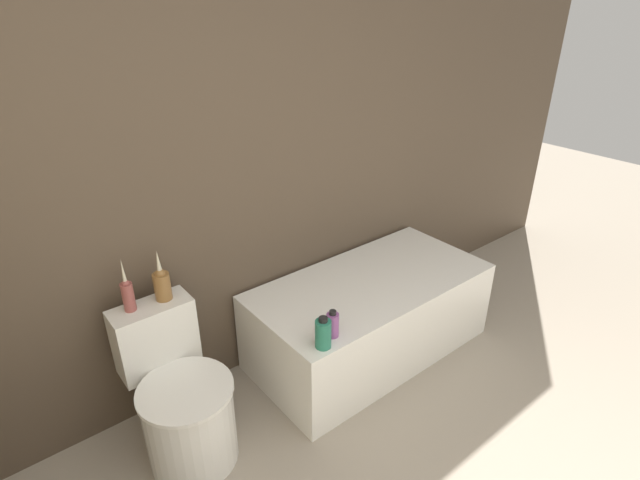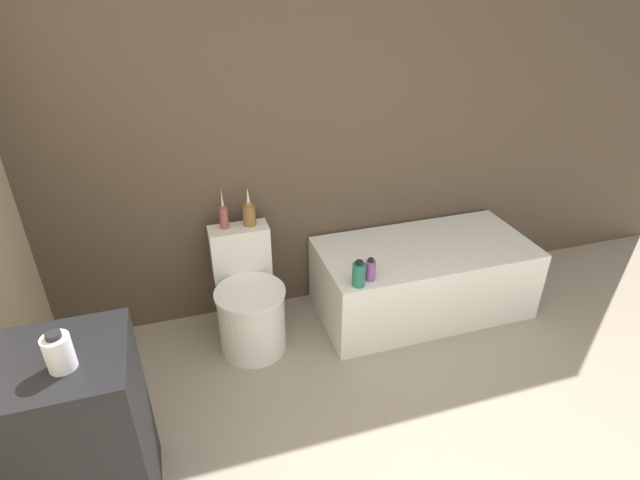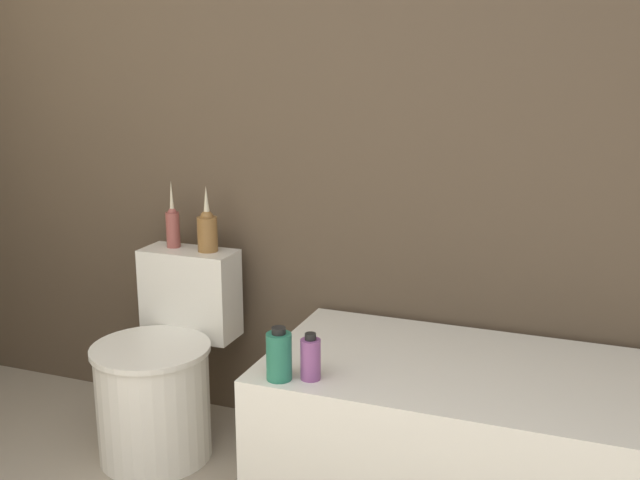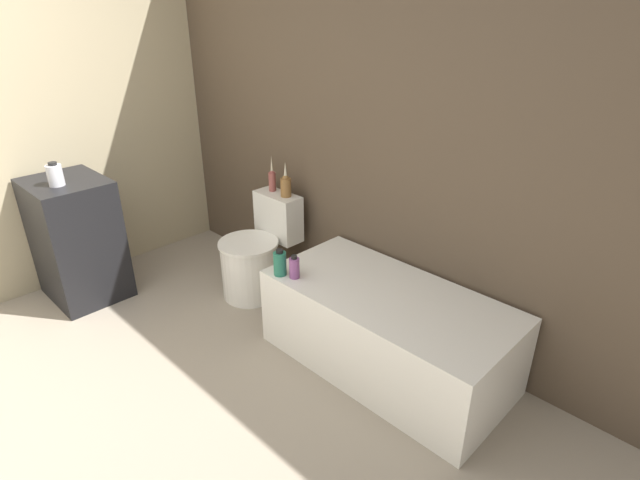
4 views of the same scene
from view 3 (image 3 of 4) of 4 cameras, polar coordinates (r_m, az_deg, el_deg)
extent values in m
cube|color=brown|center=(2.81, -0.86, 10.76)|extent=(6.40, 0.06, 2.60)
cube|color=white|center=(2.53, 12.76, -14.93)|extent=(1.44, 0.71, 0.50)
cube|color=#B7BCC6|center=(2.42, 13.08, -9.82)|extent=(1.24, 0.51, 0.01)
cylinder|color=white|center=(2.88, -12.56, -12.09)|extent=(0.41, 0.41, 0.41)
cylinder|color=white|center=(2.80, -12.79, -8.09)|extent=(0.43, 0.43, 0.02)
cube|color=white|center=(2.98, -9.85, -3.98)|extent=(0.37, 0.17, 0.35)
cylinder|color=#994C47|center=(2.98, -11.13, 0.77)|extent=(0.05, 0.05, 0.14)
sphere|color=#994C47|center=(2.96, -11.20, 2.08)|extent=(0.03, 0.03, 0.03)
cone|color=beige|center=(2.95, -11.26, 3.27)|extent=(0.02, 0.02, 0.13)
cylinder|color=olive|center=(2.89, -8.57, 0.44)|extent=(0.08, 0.08, 0.13)
sphere|color=olive|center=(2.88, -8.62, 1.73)|extent=(0.05, 0.05, 0.05)
cone|color=beige|center=(2.87, -8.66, 2.91)|extent=(0.03, 0.03, 0.12)
cylinder|color=#267259|center=(2.28, -3.14, -8.86)|extent=(0.08, 0.08, 0.15)
cylinder|color=black|center=(2.25, -3.17, -6.91)|extent=(0.04, 0.04, 0.02)
cylinder|color=#8C4C8C|center=(2.28, -0.73, -9.08)|extent=(0.06, 0.06, 0.13)
cylinder|color=black|center=(2.25, -0.73, -7.37)|extent=(0.03, 0.03, 0.02)
camera|label=1|loc=(2.18, -60.86, 22.40)|focal=28.00mm
camera|label=2|loc=(1.96, -85.53, 23.14)|focal=28.00mm
camera|label=4|loc=(1.28, 105.87, 21.07)|focal=28.00mm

